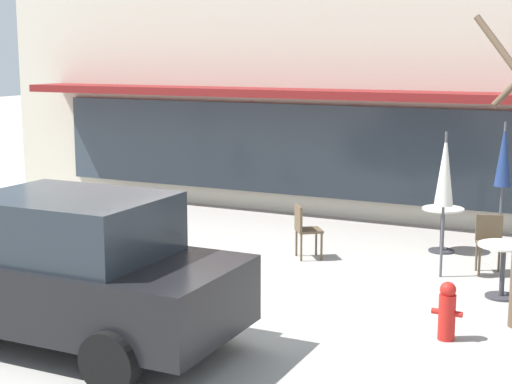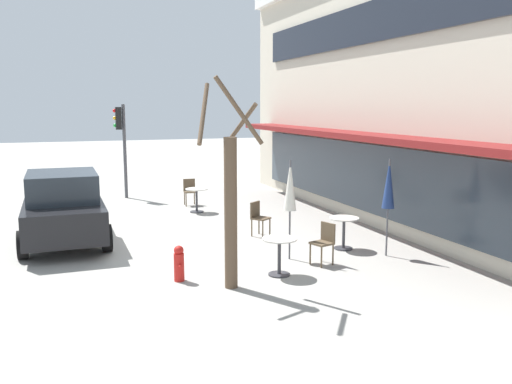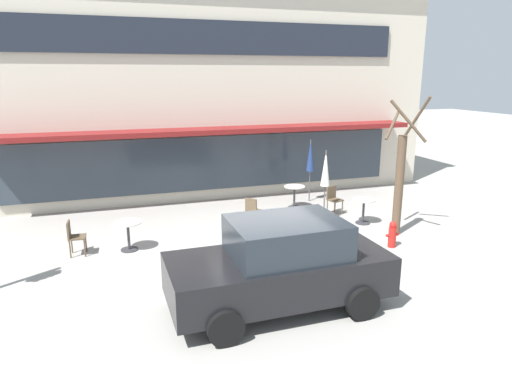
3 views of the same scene
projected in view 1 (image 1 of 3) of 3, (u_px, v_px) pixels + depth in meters
ground_plane at (198, 298)px, 10.82m from camera, size 80.00×80.00×0.00m
building_facade at (405, 31)px, 18.94m from camera, size 17.22×9.10×7.75m
cafe_table_near_wall at (503, 261)px, 10.75m from camera, size 0.70×0.70×0.76m
cafe_table_streetside at (443, 222)px, 13.27m from camera, size 0.70×0.70×0.76m
cafe_table_by_tree at (98, 217)px, 13.72m from camera, size 0.70×0.70×0.76m
patio_umbrella_green_folded at (504, 156)px, 13.26m from camera, size 0.28×0.28×2.20m
patio_umbrella_cream_folded at (445, 170)px, 11.57m from camera, size 0.28×0.28×2.20m
cafe_chair_0 at (43, 209)px, 14.35m from camera, size 0.42×0.42×0.89m
cafe_chair_1 at (490, 240)px, 11.98m from camera, size 0.50×0.50×0.89m
cafe_chair_2 at (304, 227)px, 12.83m from camera, size 0.56×0.56×0.89m
parked_sedan at (66, 270)px, 9.00m from camera, size 4.22×2.06×1.76m
fire_hydrant at (447, 311)px, 9.19m from camera, size 0.36×0.20×0.71m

